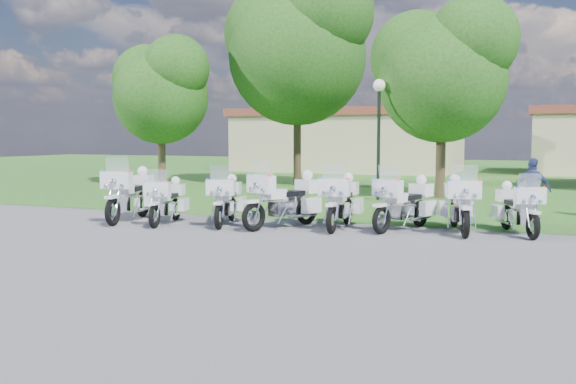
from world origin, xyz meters
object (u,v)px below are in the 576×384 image
at_px(motorcycle_4, 341,201).
at_px(motorcycle_5, 405,202).
at_px(motorcycle_0, 131,194).
at_px(motorcycle_6, 459,203).
at_px(motorcycle_1, 167,200).
at_px(motorcycle_2, 227,200).
at_px(bystander_c, 533,190).
at_px(motorcycle_3, 285,199).
at_px(motorcycle_7, 517,208).
at_px(lamp_post, 379,110).

distance_m(motorcycle_4, motorcycle_5, 1.58).
distance_m(motorcycle_0, motorcycle_6, 8.74).
bearing_deg(motorcycle_5, motorcycle_1, 32.33).
relative_size(motorcycle_2, bystander_c, 1.32).
bearing_deg(motorcycle_3, motorcycle_7, -145.80).
bearing_deg(lamp_post, motorcycle_1, -113.13).
xyz_separation_m(motorcycle_2, lamp_post, (2.02, 7.84, 2.62)).
distance_m(motorcycle_6, motorcycle_7, 1.35).
xyz_separation_m(motorcycle_0, bystander_c, (10.22, 4.08, 0.12)).
distance_m(motorcycle_0, bystander_c, 11.01).
relative_size(motorcycle_0, motorcycle_4, 1.06).
height_order(motorcycle_2, motorcycle_5, motorcycle_5).
bearing_deg(motorcycle_3, motorcycle_5, -142.50).
height_order(motorcycle_2, motorcycle_6, motorcycle_6).
distance_m(motorcycle_5, motorcycle_6, 1.29).
height_order(motorcycle_3, lamp_post, lamp_post).
height_order(motorcycle_5, motorcycle_6, motorcycle_6).
height_order(motorcycle_5, bystander_c, bystander_c).
distance_m(motorcycle_0, motorcycle_2, 2.84).
xyz_separation_m(motorcycle_3, motorcycle_5, (2.90, 0.77, -0.05)).
height_order(motorcycle_3, bystander_c, motorcycle_3).
xyz_separation_m(motorcycle_2, motorcycle_4, (3.00, 0.51, 0.04)).
bearing_deg(bystander_c, motorcycle_7, 107.29).
xyz_separation_m(motorcycle_3, lamp_post, (0.38, 7.74, 2.54)).
distance_m(motorcycle_7, bystander_c, 2.55).
height_order(motorcycle_3, motorcycle_7, motorcycle_3).
xyz_separation_m(motorcycle_3, bystander_c, (5.77, 3.66, 0.13)).
bearing_deg(motorcycle_2, motorcycle_7, 173.25).
bearing_deg(motorcycle_4, motorcycle_0, 3.09).
bearing_deg(motorcycle_3, motorcycle_0, 28.02).
relative_size(motorcycle_0, motorcycle_5, 1.12).
bearing_deg(motorcycle_3, bystander_c, -125.03).
bearing_deg(motorcycle_2, motorcycle_3, 167.00).
relative_size(motorcycle_0, motorcycle_2, 1.15).
bearing_deg(motorcycle_7, bystander_c, -120.51).
height_order(motorcycle_6, lamp_post, lamp_post).
distance_m(motorcycle_1, motorcycle_6, 7.51).
bearing_deg(lamp_post, bystander_c, -37.15).
bearing_deg(lamp_post, motorcycle_5, -70.13).
xyz_separation_m(motorcycle_1, bystander_c, (8.94, 4.24, 0.24)).
height_order(motorcycle_4, motorcycle_5, motorcycle_4).
xyz_separation_m(motorcycle_0, motorcycle_4, (5.81, 0.83, -0.05)).
bearing_deg(motorcycle_4, motorcycle_3, 11.67).
bearing_deg(motorcycle_0, motorcycle_1, 161.18).
distance_m(motorcycle_2, motorcycle_3, 1.64).
distance_m(motorcycle_3, motorcycle_7, 5.63).
relative_size(motorcycle_0, motorcycle_7, 1.28).
bearing_deg(motorcycle_7, motorcycle_2, -14.99).
distance_m(motorcycle_5, bystander_c, 4.07).
height_order(motorcycle_2, lamp_post, lamp_post).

